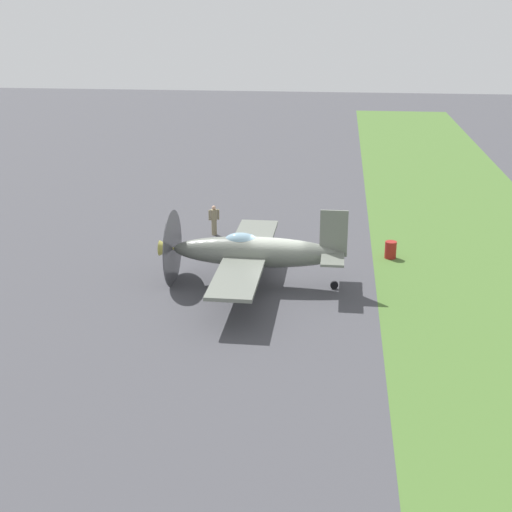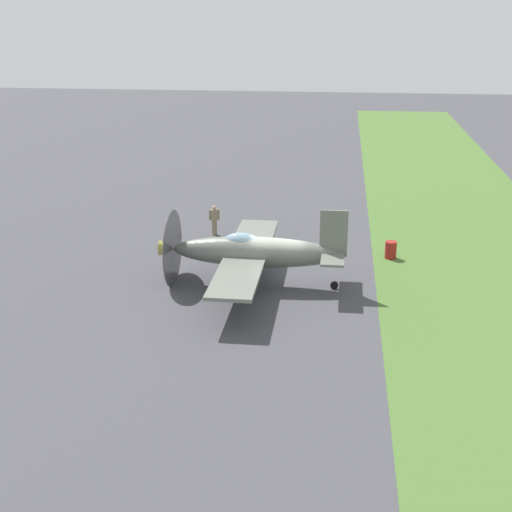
{
  "view_description": "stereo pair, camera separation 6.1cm",
  "coord_description": "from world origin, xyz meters",
  "views": [
    {
      "loc": [
        -31.62,
        -2.61,
        12.46
      ],
      "look_at": [
        -0.42,
        1.03,
        1.46
      ],
      "focal_mm": 50.32,
      "sensor_mm": 36.0,
      "label": 1
    },
    {
      "loc": [
        -31.62,
        -2.67,
        12.46
      ],
      "look_at": [
        -0.42,
        1.03,
        1.46
      ],
      "focal_mm": 50.32,
      "sensor_mm": 36.0,
      "label": 2
    }
  ],
  "objects": [
    {
      "name": "ground_plane",
      "position": [
        0.0,
        0.0,
        0.0
      ],
      "size": [
        160.0,
        160.0,
        0.0
      ],
      "primitive_type": "plane",
      "color": "#424247"
    },
    {
      "name": "grass_verge",
      "position": [
        0.0,
        -10.07,
        0.0
      ],
      "size": [
        120.0,
        11.0,
        0.01
      ],
      "primitive_type": "cube",
      "color": "#476B2D",
      "rests_on": "ground"
    },
    {
      "name": "airplane_lead",
      "position": [
        -0.42,
        1.21,
        1.66
      ],
      "size": [
        11.01,
        8.77,
        3.95
      ],
      "rotation": [
        0.0,
        0.0,
        -0.01
      ],
      "color": "slate",
      "rests_on": "ground"
    },
    {
      "name": "ground_crew_chief",
      "position": [
        7.13,
        4.33,
        0.91
      ],
      "size": [
        0.38,
        0.59,
        1.73
      ],
      "rotation": [
        0.0,
        0.0,
        1.99
      ],
      "color": "#847A5B",
      "rests_on": "ground"
    },
    {
      "name": "fuel_drum",
      "position": [
        4.22,
        -5.48,
        0.45
      ],
      "size": [
        0.6,
        0.6,
        0.9
      ],
      "primitive_type": "cylinder",
      "color": "maroon",
      "rests_on": "ground"
    }
  ]
}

